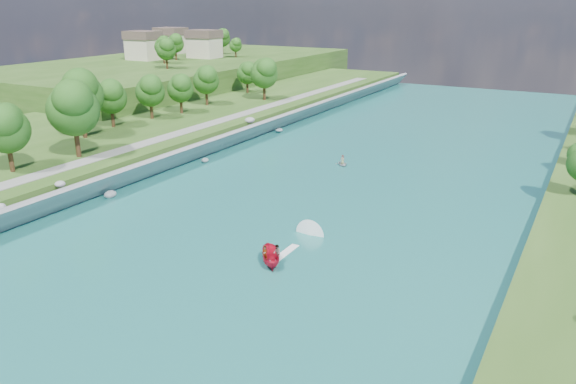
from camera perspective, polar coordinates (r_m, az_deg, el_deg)
The scene contains 10 objects.
ground at distance 58.58m, azimuth -7.50°, elevation -7.43°, with size 260.00×260.00×0.00m, color #2D5119.
river_water at distance 74.16m, azimuth 1.67°, elevation -1.46°, with size 55.00×240.00×0.10m, color #196160.
berm_west at distance 105.43m, azimuth -23.24°, elevation 4.12°, with size 45.00×240.00×3.50m, color #2D5119.
ridge_west at distance 179.64m, azimuth -10.92°, elevation 11.69°, with size 60.00×120.00×9.00m, color #2D5119.
riprap_bank at distance 87.47m, azimuth -13.74°, elevation 2.39°, with size 4.58×236.00×4.46m.
riverside_path at distance 92.03m, azimuth -16.59°, elevation 4.07°, with size 3.00×200.00×0.10m, color gray.
ridge_houses at distance 186.59m, azimuth -11.59°, elevation 14.63°, with size 29.50×29.50×8.40m.
trees_ridge at distance 173.54m, azimuth -9.83°, elevation 14.51°, with size 18.27×47.80×9.70m.
motorboat at distance 58.85m, azimuth -1.14°, elevation -6.20°, with size 3.98×19.07×2.10m.
raft at distance 92.92m, azimuth 5.55°, elevation 2.95°, with size 3.17×3.33×1.71m.
Camera 1 is at (32.00, -41.78, 25.74)m, focal length 35.00 mm.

